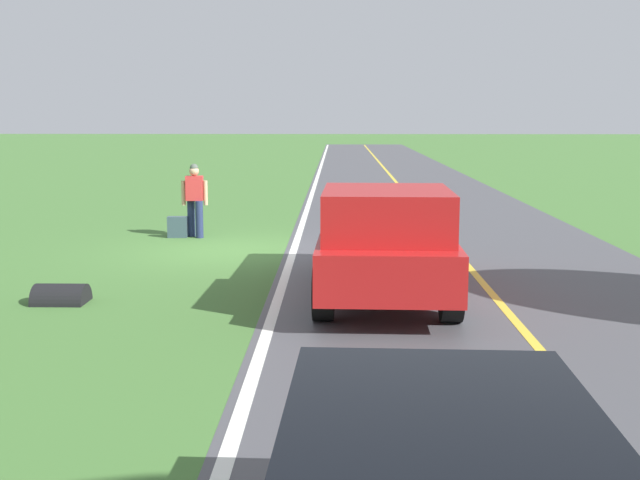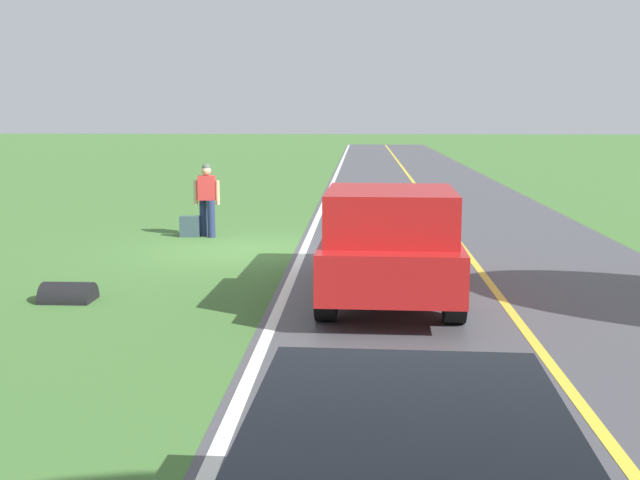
% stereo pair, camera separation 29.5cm
% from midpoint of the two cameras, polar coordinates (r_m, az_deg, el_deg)
% --- Properties ---
extents(ground_plane, '(200.00, 200.00, 0.00)m').
position_cam_midpoint_polar(ground_plane, '(17.03, -5.02, -0.74)').
color(ground_plane, '#427033').
extents(road_surface, '(7.30, 120.00, 0.00)m').
position_cam_midpoint_polar(road_surface, '(17.03, 11.02, -0.87)').
color(road_surface, '#47474C').
rests_on(road_surface, ground).
extents(lane_edge_line, '(0.16, 117.60, 0.00)m').
position_cam_midpoint_polar(lane_edge_line, '(16.90, -0.70, -0.77)').
color(lane_edge_line, silver).
rests_on(lane_edge_line, ground).
extents(lane_centre_line, '(0.14, 117.60, 0.00)m').
position_cam_midpoint_polar(lane_centre_line, '(17.03, 11.02, -0.86)').
color(lane_centre_line, gold).
rests_on(lane_centre_line, ground).
extents(hitchhiker_walking, '(0.62, 0.51, 1.75)m').
position_cam_midpoint_polar(hitchhiker_walking, '(18.94, -7.74, 3.20)').
color(hitchhiker_walking, navy).
rests_on(hitchhiker_walking, ground).
extents(suitcase_carried, '(0.47, 0.22, 0.50)m').
position_cam_midpoint_polar(suitcase_carried, '(19.01, -8.98, 0.98)').
color(suitcase_carried, '#384C56').
rests_on(suitcase_carried, ground).
extents(pickup_truck_passing, '(2.21, 5.45, 1.82)m').
position_cam_midpoint_polar(pickup_truck_passing, '(12.46, 5.74, 0.12)').
color(pickup_truck_passing, '#B21919').
rests_on(pickup_truck_passing, ground).
extents(drainage_culvert, '(0.80, 0.60, 0.60)m').
position_cam_midpoint_polar(drainage_culvert, '(12.97, -17.13, -4.24)').
color(drainage_culvert, black).
rests_on(drainage_culvert, ground).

